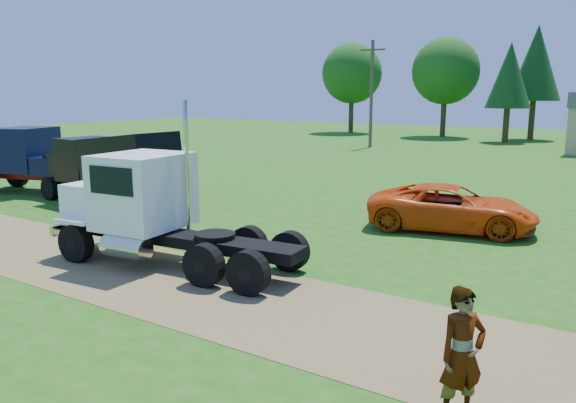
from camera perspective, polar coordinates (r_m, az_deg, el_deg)
The scene contains 7 objects.
ground at distance 12.63m, azimuth -1.42°, elevation -10.70°, with size 140.00×140.00×0.00m, color #1D5A13.
dirt_track at distance 12.63m, azimuth -1.42°, elevation -10.67°, with size 120.00×4.20×0.01m, color olive.
white_semi_tractor at distance 16.08m, azimuth -14.26°, elevation -0.60°, with size 7.54×3.10×4.48m.
black_dump_truck at distance 24.67m, azimuth -17.65°, elevation 3.69°, with size 7.43×2.66×3.18m.
navy_truck at distance 28.95m, azimuth -24.00°, elevation 3.91°, with size 7.19×4.27×3.07m.
orange_pickup at distance 20.06m, azimuth 16.28°, elevation -0.62°, with size 2.59×5.61×1.56m, color #E4490A.
spectator_a at distance 8.63m, azimuth 17.27°, elevation -14.66°, with size 0.73×0.48×2.00m, color #999999.
Camera 1 is at (6.67, -9.65, 4.67)m, focal length 35.00 mm.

